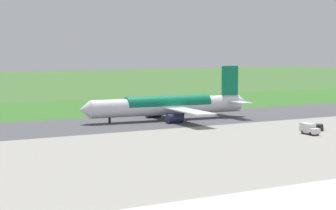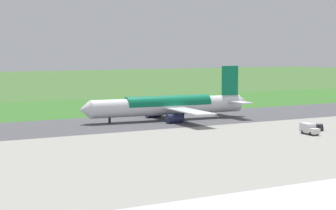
{
  "view_description": "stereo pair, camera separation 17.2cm",
  "coord_description": "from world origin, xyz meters",
  "px_view_note": "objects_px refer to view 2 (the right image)",
  "views": [
    {
      "loc": [
        80.69,
        151.74,
        20.99
      ],
      "look_at": [
        -3.29,
        0.0,
        4.5
      ],
      "focal_mm": 63.15,
      "sensor_mm": 36.0,
      "label": 1
    },
    {
      "loc": [
        80.54,
        151.83,
        20.99
      ],
      "look_at": [
        -3.29,
        0.0,
        4.5
      ],
      "focal_mm": 63.15,
      "sensor_mm": 36.0,
      "label": 2
    }
  ],
  "objects_px": {
    "airliner_main": "(169,105)",
    "service_car_followme": "(319,127)",
    "traffic_cone_orange": "(129,108)",
    "service_truck_fuel": "(309,129)",
    "no_stopping_sign": "(139,103)"
  },
  "relations": [
    {
      "from": "traffic_cone_orange",
      "to": "airliner_main",
      "type": "bearing_deg",
      "value": 83.56
    },
    {
      "from": "airliner_main",
      "to": "service_car_followme",
      "type": "distance_m",
      "value": 44.83
    },
    {
      "from": "service_car_followme",
      "to": "service_truck_fuel",
      "type": "distance_m",
      "value": 8.74
    },
    {
      "from": "no_stopping_sign",
      "to": "traffic_cone_orange",
      "type": "relative_size",
      "value": 4.53
    },
    {
      "from": "traffic_cone_orange",
      "to": "service_truck_fuel",
      "type": "bearing_deg",
      "value": 98.36
    },
    {
      "from": "airliner_main",
      "to": "traffic_cone_orange",
      "type": "relative_size",
      "value": 98.45
    },
    {
      "from": "service_car_followme",
      "to": "service_truck_fuel",
      "type": "bearing_deg",
      "value": 30.21
    },
    {
      "from": "service_car_followme",
      "to": "no_stopping_sign",
      "type": "relative_size",
      "value": 1.75
    },
    {
      "from": "service_car_followme",
      "to": "service_truck_fuel",
      "type": "relative_size",
      "value": 0.72
    },
    {
      "from": "service_car_followme",
      "to": "airliner_main",
      "type": "bearing_deg",
      "value": -58.31
    },
    {
      "from": "service_truck_fuel",
      "to": "traffic_cone_orange",
      "type": "xyz_separation_m",
      "value": [
        11.72,
        -79.73,
        -1.13
      ]
    },
    {
      "from": "service_car_followme",
      "to": "traffic_cone_orange",
      "type": "bearing_deg",
      "value": -75.66
    },
    {
      "from": "service_car_followme",
      "to": "no_stopping_sign",
      "type": "height_order",
      "value": "no_stopping_sign"
    },
    {
      "from": "airliner_main",
      "to": "no_stopping_sign",
      "type": "relative_size",
      "value": 21.71
    },
    {
      "from": "service_truck_fuel",
      "to": "traffic_cone_orange",
      "type": "height_order",
      "value": "service_truck_fuel"
    }
  ]
}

